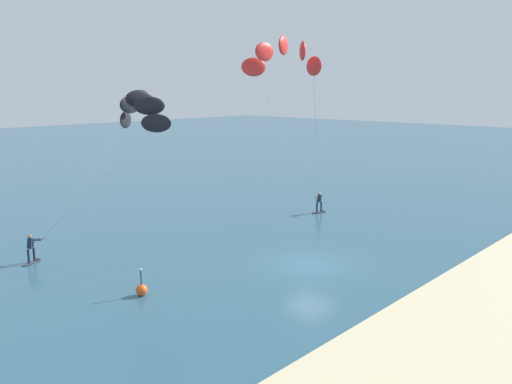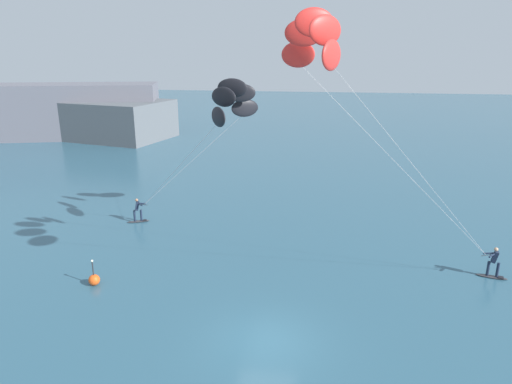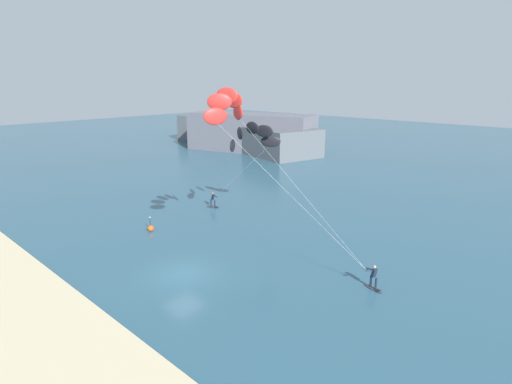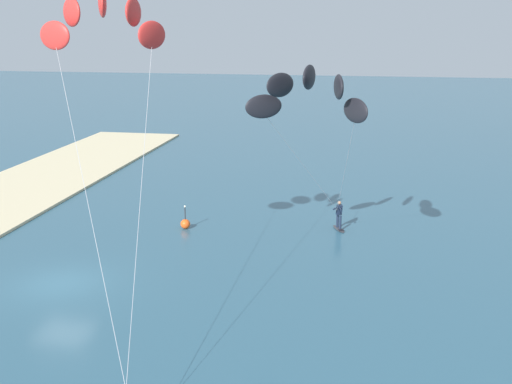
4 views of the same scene
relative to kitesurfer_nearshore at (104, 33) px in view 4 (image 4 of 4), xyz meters
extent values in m
plane|color=#2D566B|center=(-1.78, -3.45, -11.15)|extent=(240.00, 240.00, 0.00)
ellipsoid|color=red|center=(-1.14, 1.51, -0.09)|extent=(1.60, 0.89, 1.10)
ellipsoid|color=red|center=(-0.88, 0.89, 0.77)|extent=(1.60, 0.34, 1.10)
ellipsoid|color=red|center=(-0.42, -0.18, 1.11)|extent=(1.60, 0.92, 1.10)
ellipsoid|color=red|center=(0.03, -1.25, 0.77)|extent=(1.35, 1.37, 1.10)
ellipsoid|color=red|center=(0.30, -1.87, -0.09)|extent=(0.89, 1.60, 1.10)
cylinder|color=#B2B2B7|center=(3.68, 2.57, -5.11)|extent=(9.67, 2.13, 9.46)
cylinder|color=#B2B2B7|center=(4.40, 0.87, -5.11)|extent=(8.23, 5.51, 9.46)
ellipsoid|color=#333338|center=(-12.30, 8.45, -11.11)|extent=(1.52, 0.94, 0.08)
cube|color=black|center=(-11.92, 8.62, -11.06)|extent=(0.37, 0.38, 0.02)
cylinder|color=#192338|center=(-12.50, 8.36, -10.68)|extent=(0.14, 0.14, 0.78)
cylinder|color=#192338|center=(-12.10, 8.54, -10.68)|extent=(0.14, 0.14, 0.78)
cube|color=#192338|center=(-12.30, 8.45, -9.99)|extent=(0.41, 0.40, 0.63)
sphere|color=#9E7051|center=(-12.30, 8.45, -9.57)|extent=(0.20, 0.20, 0.20)
cylinder|color=black|center=(-11.76, 8.37, -9.84)|extent=(0.55, 0.12, 0.03)
cylinder|color=#192338|center=(-12.01, 8.52, -9.81)|extent=(0.61, 0.22, 0.15)
cylinder|color=#192338|center=(-12.04, 8.30, -9.81)|extent=(0.56, 0.39, 0.15)
ellipsoid|color=black|center=(-5.66, 5.21, -3.37)|extent=(1.34, 1.69, 1.10)
ellipsoid|color=black|center=(-5.53, 5.99, -2.37)|extent=(1.75, 1.25, 1.10)
ellipsoid|color=black|center=(-5.32, 7.32, -1.98)|extent=(1.88, 0.61, 1.10)
ellipsoid|color=black|center=(-5.10, 8.64, -2.37)|extent=(1.88, 0.74, 1.10)
ellipsoid|color=black|center=(-4.97, 9.42, -3.37)|extent=(1.69, 1.34, 1.10)
cylinder|color=#B2B2B7|center=(-8.71, 6.79, -6.75)|extent=(6.11, 3.17, 6.17)
cylinder|color=#B2B2B7|center=(-8.36, 8.89, -6.75)|extent=(6.79, 1.07, 6.17)
sphere|color=#EA5119|center=(-10.89, -0.21, -10.87)|extent=(0.56, 0.56, 0.56)
cylinder|color=#262628|center=(-10.89, -0.21, -10.24)|extent=(0.06, 0.06, 0.70)
sphere|color=#F2F2CC|center=(-10.89, -0.21, -9.83)|extent=(0.12, 0.12, 0.12)
camera|label=1|loc=(-24.85, -20.64, -1.34)|focal=37.27mm
camera|label=2|loc=(0.34, -18.87, 0.02)|focal=31.70mm
camera|label=3|loc=(20.28, -19.29, 2.13)|focal=29.02mm
camera|label=4|loc=(25.16, 10.44, 0.52)|focal=47.87mm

